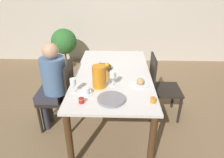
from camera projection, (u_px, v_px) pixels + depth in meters
name	position (u px, v px, depth m)	size (l,w,h in m)	color
ground_plane	(113.00, 120.00, 2.86)	(20.00, 20.00, 0.00)	#7F6647
wall_back	(116.00, 4.00, 4.34)	(10.00, 0.06, 2.60)	beige
dining_table	(113.00, 80.00, 2.56)	(0.94, 1.70, 0.74)	silver
chair_person_side	(62.00, 94.00, 2.57)	(0.42, 0.42, 0.91)	black
chair_opposite	(160.00, 86.00, 2.77)	(0.42, 0.42, 0.91)	black
person_seated	(52.00, 80.00, 2.46)	(0.39, 0.41, 1.17)	#33333D
red_pitcher	(99.00, 77.00, 2.15)	(0.17, 0.15, 0.25)	orange
wine_glass_water	(113.00, 75.00, 2.16)	(0.06, 0.06, 0.18)	white
wine_glass_juice	(73.00, 83.00, 2.04)	(0.06, 0.06, 0.17)	white
teacup_near_person	(86.00, 92.00, 2.06)	(0.14, 0.14, 0.07)	silver
serving_tray	(111.00, 99.00, 1.96)	(0.28, 0.28, 0.03)	gray
bread_plate	(140.00, 83.00, 2.24)	(0.21, 0.21, 0.09)	silver
jam_jar_amber	(153.00, 100.00, 1.92)	(0.06, 0.06, 0.05)	#C67A1E
jam_jar_red	(81.00, 100.00, 1.92)	(0.06, 0.06, 0.05)	#A81E1E
fruit_bowl	(104.00, 67.00, 2.59)	(0.20, 0.20, 0.11)	brown
potted_plant	(64.00, 43.00, 4.22)	(0.53, 0.53, 0.88)	#4C4742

